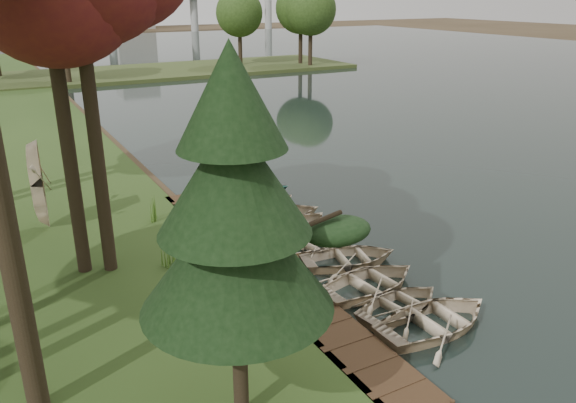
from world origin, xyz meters
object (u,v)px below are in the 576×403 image
boardwalk (261,269)px  rowboat_2 (371,280)px  rowboat_0 (436,317)px  pine_tree (235,210)px  stored_rowboat (47,219)px  rowboat_1 (401,302)px

boardwalk → rowboat_2: rowboat_2 is taller
boardwalk → rowboat_0: 6.02m
rowboat_2 → pine_tree: 8.21m
boardwalk → pine_tree: (-3.50, -6.13, 4.87)m
rowboat_0 → stored_rowboat: (-8.47, 12.21, 0.21)m
boardwalk → rowboat_1: size_ratio=5.33×
rowboat_1 → rowboat_2: 1.44m
rowboat_2 → stored_rowboat: 12.63m
boardwalk → rowboat_2: (2.41, -2.77, 0.26)m
rowboat_1 → stored_rowboat: size_ratio=0.90×
boardwalk → stored_rowboat: bearing=130.2°
rowboat_1 → rowboat_0: bearing=-177.2°
rowboat_1 → pine_tree: 7.78m
rowboat_0 → stored_rowboat: bearing=32.8°
rowboat_1 → pine_tree: pine_tree is taller
stored_rowboat → pine_tree: 13.87m
rowboat_0 → rowboat_1: (-0.25, 1.17, -0.07)m
boardwalk → rowboat_2: size_ratio=4.56×
rowboat_2 → stored_rowboat: bearing=35.2°
rowboat_2 → pine_tree: pine_tree is taller
rowboat_0 → rowboat_2: rowboat_0 is taller
rowboat_0 → stored_rowboat: size_ratio=1.10×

